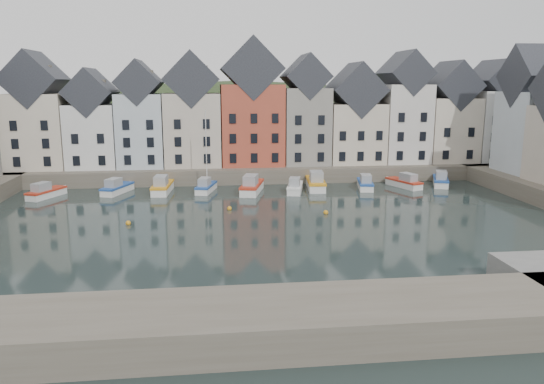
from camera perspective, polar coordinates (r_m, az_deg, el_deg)
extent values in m
plane|color=black|center=(50.22, 0.32, -3.93)|extent=(260.00, 260.00, 0.00)
cube|color=#544D40|center=(79.23, -2.33, 2.56)|extent=(90.00, 16.00, 2.00)
cube|color=#544D40|center=(29.14, -14.52, -14.11)|extent=(50.00, 6.00, 2.00)
ellipsoid|color=#222F17|center=(108.84, -3.31, -5.20)|extent=(153.60, 70.40, 64.00)
sphere|color=black|center=(99.39, -11.45, 8.65)|extent=(5.77, 5.77, 5.77)
sphere|color=black|center=(113.17, 9.20, 8.77)|extent=(5.27, 5.27, 5.27)
sphere|color=black|center=(109.11, 13.70, 8.37)|extent=(5.07, 5.07, 5.07)
sphere|color=black|center=(105.32, 4.42, 8.52)|extent=(5.01, 5.01, 5.01)
sphere|color=black|center=(109.55, -23.72, 7.05)|extent=(3.94, 3.94, 3.94)
sphere|color=black|center=(113.69, 10.97, 8.69)|extent=(5.21, 5.21, 5.21)
sphere|color=black|center=(107.08, -2.48, 8.86)|extent=(5.45, 5.45, 5.45)
sphere|color=black|center=(105.98, 17.85, 7.69)|extent=(4.49, 4.49, 4.49)
cube|color=beige|center=(79.75, -23.76, 6.02)|extent=(7.67, 8.00, 10.07)
cube|color=#202228|center=(79.49, -24.17, 10.99)|extent=(7.67, 8.16, 7.67)
cube|color=silver|center=(78.01, -18.58, 5.76)|extent=(6.56, 8.00, 8.61)
cube|color=#202228|center=(77.69, -18.87, 10.10)|extent=(6.56, 8.16, 6.56)
cube|color=#B1BCC4|center=(76.88, -13.82, 6.47)|extent=(6.20, 8.00, 10.02)
cube|color=#202228|center=(76.60, -14.06, 11.35)|extent=(6.20, 8.16, 6.20)
cube|color=#BBAE9E|center=(76.33, -8.49, 6.67)|extent=(7.70, 8.00, 10.08)
cube|color=#202228|center=(76.06, -8.65, 11.89)|extent=(7.70, 8.16, 7.70)
cube|color=#A7442F|center=(76.48, -2.20, 7.25)|extent=(8.69, 8.00, 11.28)
cube|color=#202228|center=(76.28, -2.25, 13.09)|extent=(8.69, 8.16, 8.69)
cube|color=gray|center=(77.48, 3.53, 7.11)|extent=(6.43, 8.00, 10.78)
cube|color=#202228|center=(77.25, 3.60, 12.28)|extent=(6.43, 8.16, 6.43)
cube|color=beige|center=(79.19, 8.76, 6.28)|extent=(7.88, 8.00, 8.56)
cube|color=#202228|center=(78.87, 8.90, 10.79)|extent=(7.88, 8.16, 7.88)
cube|color=silver|center=(81.34, 13.82, 7.18)|extent=(6.50, 8.00, 11.27)
cube|color=#202228|center=(81.14, 14.07, 12.29)|extent=(6.50, 8.16, 6.50)
cube|color=beige|center=(84.11, 18.30, 6.40)|extent=(7.23, 8.00, 9.32)
cube|color=#202228|center=(83.84, 18.58, 10.79)|extent=(7.23, 8.16, 7.23)
cube|color=silver|center=(87.18, 22.44, 6.61)|extent=(6.18, 8.00, 10.32)
cube|color=#202228|center=(86.95, 22.78, 10.99)|extent=(6.18, 8.16, 6.18)
cube|color=#B1BCC4|center=(77.00, 26.46, 5.74)|extent=(7.47, 8.00, 10.38)
cube|color=#202228|center=(76.75, 26.95, 11.06)|extent=(7.62, 8.00, 8.00)
sphere|color=orange|center=(57.61, -4.61, -1.78)|extent=(0.50, 0.50, 0.50)
sphere|color=orange|center=(55.95, 5.81, -2.21)|extent=(0.50, 0.50, 0.50)
sphere|color=orange|center=(53.34, -15.21, -3.25)|extent=(0.50, 0.50, 0.50)
cube|color=silver|center=(69.21, -23.07, -0.27)|extent=(3.67, 5.58, 0.99)
cube|color=#B22D19|center=(69.11, -23.11, 0.17)|extent=(3.80, 5.72, 0.22)
cube|color=gray|center=(68.41, -23.58, 0.48)|extent=(2.03, 2.48, 1.08)
cube|color=silver|center=(68.91, -16.28, 0.16)|extent=(3.46, 5.81, 1.02)
cube|color=#1F4691|center=(68.81, -16.31, 0.61)|extent=(3.58, 5.94, 0.23)
cube|color=gray|center=(68.00, -16.68, 0.94)|extent=(1.98, 2.54, 1.11)
cube|color=silver|center=(67.98, -11.68, 0.27)|extent=(2.39, 6.47, 1.16)
cube|color=orange|center=(67.86, -11.70, 0.80)|extent=(2.50, 6.60, 0.26)
cube|color=gray|center=(66.82, -11.85, 1.18)|extent=(1.67, 2.64, 1.27)
cube|color=silver|center=(67.58, -7.09, 0.31)|extent=(2.80, 5.54, 0.97)
cube|color=#1F4691|center=(67.48, -7.10, 0.75)|extent=(2.91, 5.66, 0.22)
cube|color=gray|center=(66.62, -7.28, 1.07)|extent=(1.71, 2.36, 1.06)
cylinder|color=silver|center=(67.30, -7.09, 4.58)|extent=(0.12, 0.12, 9.74)
cube|color=silver|center=(66.59, -2.16, 0.29)|extent=(3.54, 6.92, 1.22)
cube|color=#B22D19|center=(66.47, -2.16, 0.85)|extent=(3.68, 7.08, 0.28)
cube|color=gray|center=(65.38, -2.31, 1.26)|extent=(2.15, 2.95, 1.33)
cube|color=silver|center=(66.91, 2.50, 0.28)|extent=(2.82, 5.68, 1.00)
cube|color=silver|center=(66.81, 2.50, 0.74)|extent=(2.94, 5.81, 0.23)
cube|color=gray|center=(65.90, 2.46, 1.07)|extent=(1.73, 2.41, 1.09)
cube|color=silver|center=(69.17, 4.70, 0.69)|extent=(2.78, 7.00, 1.25)
cube|color=orange|center=(69.05, 4.71, 1.25)|extent=(2.91, 7.15, 0.28)
cube|color=gray|center=(67.92, 4.79, 1.66)|extent=(1.88, 2.89, 1.36)
cube|color=silver|center=(70.14, 9.97, 0.64)|extent=(2.68, 5.72, 1.01)
cube|color=#1F4691|center=(70.04, 9.99, 1.09)|extent=(2.79, 5.84, 0.23)
cube|color=gray|center=(69.13, 10.07, 1.41)|extent=(1.68, 2.41, 1.10)
cube|color=silver|center=(72.07, 13.98, 0.77)|extent=(3.47, 5.71, 1.01)
cube|color=#B22D19|center=(71.98, 14.00, 1.20)|extent=(3.59, 5.85, 0.23)
cube|color=gray|center=(71.28, 14.46, 1.52)|extent=(1.97, 2.50, 1.10)
cube|color=silver|center=(74.77, 17.67, 0.96)|extent=(3.75, 6.06, 1.07)
cube|color=#1F4691|center=(74.67, 17.69, 1.40)|extent=(3.88, 6.20, 0.24)
cube|color=gray|center=(73.71, 17.75, 1.73)|extent=(2.11, 2.66, 1.16)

